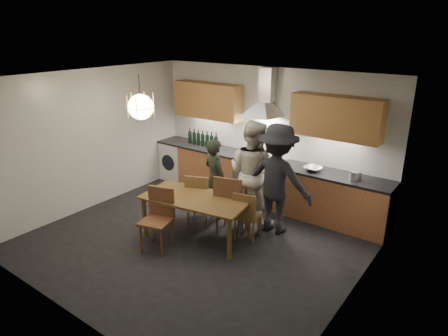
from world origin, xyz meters
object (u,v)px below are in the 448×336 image
Objects in this scene: chair_back_left at (198,196)px; wine_bottles at (203,138)px; chair_front at (159,214)px; person_mid at (252,172)px; mixing_bowl at (313,169)px; person_left at (215,179)px; person_right at (277,179)px; stock_pot at (355,175)px; dining_table at (196,202)px.

chair_back_left is 1.16× the size of wine_bottles.
chair_front is 2.69m from wine_bottles.
mixing_bowl is (0.79, 0.75, 0.01)m from person_mid.
chair_front is 1.38m from person_left.
person_left is 1.19m from person_right.
stock_pot is 0.26× the size of wine_bottles.
person_right reaches higher than chair_back_left.
person_right is at bearing -154.35° from person_left.
person_right reaches higher than person_mid.
mixing_bowl is 2.55m from wine_bottles.
person_right is (1.21, 0.58, 0.40)m from chair_back_left.
person_mid reaches higher than dining_table.
stock_pot is at bearing 30.91° from chair_front.
chair_back_left is 0.95× the size of chair_front.
dining_table is 2.30× the size of wine_bottles.
stock_pot reaches higher than dining_table.
chair_back_left is 1.02m from person_mid.
stock_pot is (2.16, 1.00, 0.24)m from person_left.
stock_pot is at bearing -144.71° from person_right.
wine_bottles is at bearing -25.42° from person_right.
person_left is 4.77× the size of mixing_bowl.
chair_front is 3.14× the size of mixing_bowl.
person_left reaches higher than wine_bottles.
person_mid is at bearing -24.86° from wine_bottles.
dining_table is 2.17m from mixing_bowl.
chair_front is at bearing -133.19° from stock_pot.
person_left is (0.05, 0.41, 0.21)m from chair_back_left.
chair_back_left is 0.49× the size of person_right.
mixing_bowl is at bearing -1.45° from wine_bottles.
stock_pot is (1.53, 0.77, 0.05)m from person_mid.
chair_front is at bearing -66.06° from wine_bottles.
wine_bottles reaches higher than chair_back_left.
person_left reaches higher than chair_front.
dining_table is at bearing 42.86° from person_right.
chair_back_left is at bearing -136.52° from mixing_bowl.
wine_bottles reaches higher than mixing_bowl.
person_left reaches higher than mixing_bowl.
mixing_bowl is at bearing 41.89° from chair_front.
person_right is at bearing 38.31° from dining_table.
person_mid reaches higher than chair_back_left.
person_right reaches higher than person_left.
chair_front is (-0.01, -0.95, 0.03)m from chair_back_left.
person_mid is (0.69, 1.59, 0.37)m from chair_front.
wine_bottles is at bearing 117.35° from dining_table.
person_mid reaches higher than wine_bottles.
wine_bottles reaches higher than stock_pot.
person_mid reaches higher than person_left.
person_right is at bearing -176.26° from chair_back_left.
person_mid is (0.68, 0.64, 0.40)m from chair_back_left.
person_right is (0.91, 0.99, 0.29)m from dining_table.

